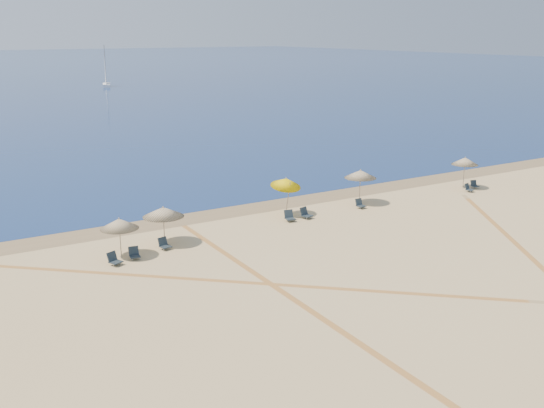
{
  "coord_description": "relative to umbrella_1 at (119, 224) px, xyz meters",
  "views": [
    {
      "loc": [
        -19.98,
        -12.92,
        11.79
      ],
      "look_at": [
        0.0,
        20.0,
        1.3
      ],
      "focal_mm": 42.14,
      "sensor_mm": 36.0,
      "label": 1
    }
  ],
  "objects": [
    {
      "name": "umbrella_5",
      "position": [
        27.65,
        1.39,
        0.26
      ],
      "size": [
        2.02,
        2.02,
        2.48
      ],
      "color": "gray",
      "rests_on": "ground"
    },
    {
      "name": "tire_tracks",
      "position": [
        8.95,
        -9.26,
        -1.88
      ],
      "size": [
        54.41,
        45.86,
        0.0
      ],
      "color": "tan",
      "rests_on": "ground"
    },
    {
      "name": "chair_6",
      "position": [
        12.63,
        0.95,
        -1.56
      ],
      "size": [
        0.75,
        0.82,
        0.72
      ],
      "rotation": [
        0.0,
        0.0,
        0.26
      ],
      "color": "black",
      "rests_on": "ground"
    },
    {
      "name": "umbrella_1",
      "position": [
        0.0,
        0.0,
        0.0
      ],
      "size": [
        2.06,
        2.06,
        2.22
      ],
      "color": "gray",
      "rests_on": "ground"
    },
    {
      "name": "chair_7",
      "position": [
        17.23,
        1.06,
        -1.6
      ],
      "size": [
        0.56,
        0.65,
        0.65
      ],
      "rotation": [
        0.0,
        0.0,
        0.05
      ],
      "color": "black",
      "rests_on": "ground"
    },
    {
      "name": "chair_3",
      "position": [
        0.52,
        -0.61,
        -1.59
      ],
      "size": [
        0.61,
        0.69,
        0.65
      ],
      "rotation": [
        0.0,
        0.0,
        -0.13
      ],
      "color": "black",
      "rests_on": "ground"
    },
    {
      "name": "chair_8",
      "position": [
        27.17,
        0.41,
        -1.6
      ],
      "size": [
        0.66,
        0.72,
        0.63
      ],
      "rotation": [
        0.0,
        0.0,
        0.26
      ],
      "color": "black",
      "rests_on": "ground"
    },
    {
      "name": "umbrella_3",
      "position": [
        11.84,
        2.09,
        0.38
      ],
      "size": [
        2.0,
        2.07,
        2.76
      ],
      "color": "gray",
      "rests_on": "ground"
    },
    {
      "name": "wet_sand",
      "position": [
        10.12,
        5.01,
        -1.88
      ],
      "size": [
        500.0,
        500.0,
        0.0
      ],
      "primitive_type": "plane",
      "color": "olive",
      "rests_on": "ground"
    },
    {
      "name": "chair_5",
      "position": [
        11.4,
        0.96,
        -1.57
      ],
      "size": [
        0.69,
        0.77,
        0.7
      ],
      "rotation": [
        0.0,
        0.0,
        -0.17
      ],
      "color": "black",
      "rests_on": "ground"
    },
    {
      "name": "umbrella_2",
      "position": [
        2.83,
        0.84,
        0.03
      ],
      "size": [
        2.34,
        2.34,
        2.25
      ],
      "color": "gray",
      "rests_on": "ground"
    },
    {
      "name": "chair_9",
      "position": [
        28.49,
        1.03,
        -1.62
      ],
      "size": [
        0.62,
        0.68,
        0.59
      ],
      "rotation": [
        0.0,
        0.0,
        -0.26
      ],
      "color": "black",
      "rests_on": "ground"
    },
    {
      "name": "chair_4",
      "position": [
        2.48,
        0.03,
        -1.59
      ],
      "size": [
        0.66,
        0.73,
        0.65
      ],
      "rotation": [
        0.0,
        0.0,
        0.21
      ],
      "color": "black",
      "rests_on": "ground"
    },
    {
      "name": "chair_2",
      "position": [
        -0.7,
        -0.96,
        -1.58
      ],
      "size": [
        0.78,
        0.83,
        0.68
      ],
      "rotation": [
        0.0,
        0.0,
        0.41
      ],
      "color": "black",
      "rests_on": "ground"
    },
    {
      "name": "sailboat_1",
      "position": [
        32.31,
        107.22,
        0.79
      ],
      "size": [
        3.17,
        6.1,
        8.81
      ],
      "rotation": [
        0.0,
        0.0,
        -0.3
      ],
      "color": "white",
      "rests_on": "ocean"
    },
    {
      "name": "umbrella_4",
      "position": [
        17.9,
        1.97,
        0.26
      ],
      "size": [
        2.24,
        2.24,
        2.48
      ],
      "color": "gray",
      "rests_on": "ground"
    }
  ]
}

